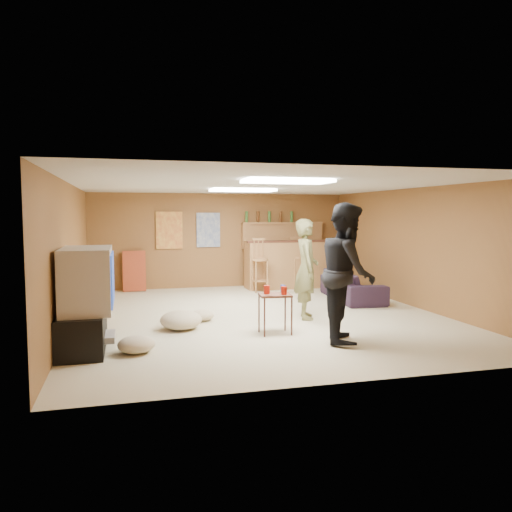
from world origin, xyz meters
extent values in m
plane|color=#C5B996|center=(0.00, 0.00, 0.00)|extent=(7.00, 7.00, 0.00)
cube|color=silver|center=(0.00, 0.00, 2.20)|extent=(6.00, 7.00, 0.02)
cube|color=brown|center=(0.00, 3.50, 1.10)|extent=(6.00, 0.02, 2.20)
cube|color=brown|center=(0.00, -3.50, 1.10)|extent=(6.00, 0.02, 2.20)
cube|color=brown|center=(-3.00, 0.00, 1.10)|extent=(0.02, 7.00, 2.20)
cube|color=brown|center=(3.00, 0.00, 1.10)|extent=(0.02, 7.00, 2.20)
cube|color=black|center=(-2.72, -1.50, 0.25)|extent=(0.55, 1.30, 0.50)
cube|color=#B2B2B7|center=(-2.50, -1.50, 0.15)|extent=(0.35, 0.50, 0.08)
cube|color=#B2B2B7|center=(-2.65, -1.50, 0.90)|extent=(0.60, 1.10, 0.80)
cube|color=navy|center=(-2.34, -1.50, 0.90)|extent=(0.02, 0.95, 0.65)
cube|color=#976537|center=(1.50, 2.95, 0.55)|extent=(2.00, 0.60, 1.10)
cube|color=#432115|center=(1.50, 2.70, 1.10)|extent=(2.10, 0.12, 0.05)
cube|color=#976537|center=(1.50, 3.40, 1.50)|extent=(2.00, 0.18, 0.05)
cube|color=#976537|center=(1.50, 3.42, 1.20)|extent=(2.00, 0.14, 0.60)
cube|color=#BF3F26|center=(-1.20, 3.46, 1.35)|extent=(0.60, 0.03, 0.85)
cube|color=#334C99|center=(-0.30, 3.46, 1.35)|extent=(0.55, 0.03, 0.80)
cube|color=#A53B1E|center=(-2.00, 3.30, 0.45)|extent=(0.50, 0.26, 0.91)
cube|color=white|center=(0.00, -1.50, 2.17)|extent=(1.20, 0.60, 0.04)
cube|color=white|center=(0.00, 1.20, 2.17)|extent=(1.20, 0.60, 0.04)
imported|color=olive|center=(0.69, -0.42, 0.82)|extent=(0.52, 0.67, 1.64)
imported|color=black|center=(0.72, -1.93, 0.94)|extent=(0.98, 1.10, 1.87)
imported|color=black|center=(2.24, 1.08, 0.28)|extent=(0.95, 2.01, 0.57)
cube|color=#432115|center=(-0.11, -1.31, 0.29)|extent=(0.48, 0.41, 0.58)
cylinder|color=#A91A0B|center=(-0.22, -1.26, 0.64)|extent=(0.10, 0.10, 0.12)
cylinder|color=#A91A0B|center=(0.00, -1.39, 0.64)|extent=(0.10, 0.10, 0.12)
cylinder|color=#16329D|center=(0.05, -1.19, 0.63)|extent=(0.09, 0.09, 0.11)
ellipsoid|color=tan|center=(-1.39, -0.68, 0.14)|extent=(0.76, 0.76, 0.28)
ellipsoid|color=tan|center=(-1.00, -0.16, 0.09)|extent=(0.52, 0.52, 0.18)
ellipsoid|color=tan|center=(-2.06, -1.81, 0.10)|extent=(0.47, 0.47, 0.21)
camera|label=1|loc=(-2.16, -8.07, 1.72)|focal=35.00mm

